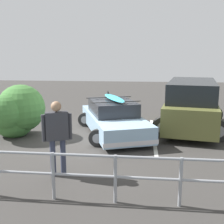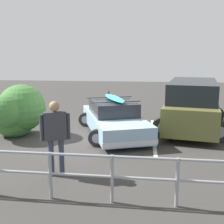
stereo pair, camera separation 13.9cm
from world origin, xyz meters
name	(u,v)px [view 1 (the left image)]	position (x,y,z in m)	size (l,w,h in m)	color
ground_plane	(93,137)	(0.00, 0.00, -0.01)	(44.00, 44.00, 0.02)	#383533
parking_stripe	(153,135)	(-2.19, -0.51, 0.00)	(4.72, 0.12, 0.00)	silver
sedan_car	(113,118)	(-0.69, -0.56, 0.58)	(3.15, 4.74, 1.52)	#8CADC6
suv_car	(191,105)	(-3.69, -1.49, 0.99)	(3.11, 5.08, 1.94)	brown
person_bystander	(57,132)	(0.27, 3.37, 1.11)	(0.67, 0.39, 1.85)	#33384C
railing_fence	(115,172)	(-1.24, 4.53, 0.65)	(7.66, 0.11, 1.00)	gray
bush_near_left	(17,111)	(2.72, 0.17, 0.94)	(1.94, 2.04, 1.96)	brown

